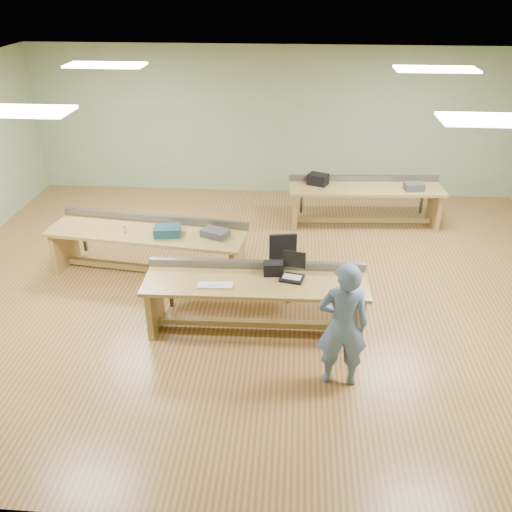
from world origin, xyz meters
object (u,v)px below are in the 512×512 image
Objects in this scene: workbench_mid at (148,241)px; drinks_can at (125,229)px; workbench_front at (255,293)px; laptop_base at (292,278)px; task_chair at (284,274)px; mug at (164,228)px; person at (343,325)px; parts_bin_grey at (215,233)px; parts_bin_teal at (167,231)px; camera_bag at (273,268)px; workbench_back at (365,197)px.

workbench_mid is 26.15× the size of drinks_can.
workbench_front is 9.85× the size of laptop_base.
workbench_front reaches higher than laptop_base.
mug is at bearing 156.25° from task_chair.
laptop_base is 2.36m from mug.
workbench_front is 1.00m from task_chair.
person is 2.82m from parts_bin_grey.
mug is (-1.51, 1.35, 0.24)m from workbench_front.
parts_bin_grey is 1.38m from drinks_can.
drinks_can reaches higher than laptop_base.
parts_bin_teal reaches higher than laptop_base.
person is 1.41m from camera_bag.
person is at bearing -60.90° from camera_bag.
drinks_can is (-3.13, 2.24, 0.02)m from person.
parts_bin_teal is at bearing -179.29° from parts_bin_grey.
person is (-0.71, -4.47, 0.24)m from workbench_back.
workbench_back is 4.44m from drinks_can.
parts_bin_teal is (0.35, -0.14, 0.26)m from workbench_mid.
laptop_base is at bearing -25.47° from drinks_can.
workbench_mid is at bearing 161.48° from laptop_base.
drinks_can is at bearing -155.84° from workbench_mid.
task_chair reaches higher than workbench_mid.
parts_bin_grey reaches higher than laptop_base.
parts_bin_grey is at bearing 0.71° from parts_bin_teal.
workbench_mid is 3.50× the size of task_chair.
laptop_base is 2.46× the size of drinks_can.
mug is at bearing -43.42° from person.
workbench_mid is 8.04× the size of parts_bin_teal.
workbench_back is at bearing 35.44° from parts_bin_teal.
camera_bag is (-0.25, 0.11, 0.07)m from laptop_base.
person is at bearing -51.67° from parts_bin_grey.
parts_bin_teal is 0.99× the size of parts_bin_grey.
laptop_base is at bearing -114.06° from workbench_back.
workbench_front is 7.38× the size of parts_bin_grey.
mug is at bearing -150.27° from workbench_back.
drinks_can is (-2.08, 1.26, 0.25)m from workbench_front.
person is 4.03× the size of parts_bin_grey.
mug is at bearing 138.79° from camera_bag.
workbench_front is at bearing -150.71° from camera_bag.
workbench_mid is at bearing 141.36° from workbench_front.
person reaches higher than drinks_can.
parts_bin_grey is at bearing 118.49° from workbench_front.
parts_bin_grey is 3.54× the size of mug.
task_chair is 1.86m from parts_bin_teal.
camera_bag is 1.41m from parts_bin_grey.
camera_bag is (0.22, 0.16, 0.28)m from workbench_front.
parts_bin_teal is 0.16m from mug.
laptop_base is at bearing -61.70° from person.
task_chair is at bearing -70.79° from person.
drinks_can is (-2.43, 0.35, 0.48)m from task_chair.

